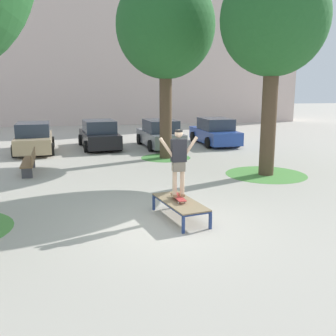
% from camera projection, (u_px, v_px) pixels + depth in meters
% --- Properties ---
extents(ground_plane, '(120.00, 120.00, 0.00)m').
position_uv_depth(ground_plane, '(170.00, 225.00, 9.32)').
color(ground_plane, '#B2AA9E').
extents(building_facade, '(39.07, 4.00, 14.73)m').
position_uv_depth(building_facade, '(78.00, 37.00, 33.06)').
color(building_facade, beige).
rests_on(building_facade, ground).
extents(skate_box, '(1.13, 2.02, 0.46)m').
position_uv_depth(skate_box, '(180.00, 203.00, 9.67)').
color(skate_box, navy).
rests_on(skate_box, ground).
extents(skateboard, '(0.25, 0.81, 0.09)m').
position_uv_depth(skateboard, '(178.00, 197.00, 9.73)').
color(skateboard, '#B23333').
rests_on(skateboard, skate_box).
extents(skater, '(1.00, 0.30, 1.69)m').
position_uv_depth(skater, '(179.00, 159.00, 9.53)').
color(skater, beige).
rests_on(skater, skateboard).
extents(tree_near_right, '(3.78, 3.78, 7.58)m').
position_uv_depth(tree_near_right, '(274.00, 21.00, 13.50)').
color(tree_near_right, brown).
rests_on(tree_near_right, ground).
extents(grass_patch_near_right, '(3.03, 3.03, 0.01)m').
position_uv_depth(grass_patch_near_right, '(266.00, 174.00, 14.65)').
color(grass_patch_near_right, '#519342').
rests_on(grass_patch_near_right, ground).
extents(tree_mid_back, '(4.33, 4.33, 8.13)m').
position_uv_depth(tree_mid_back, '(166.00, 27.00, 16.85)').
color(tree_mid_back, brown).
rests_on(tree_mid_back, ground).
extents(grass_patch_mid_back, '(2.32, 2.32, 0.01)m').
position_uv_depth(grass_patch_mid_back, '(166.00, 158.00, 18.05)').
color(grass_patch_mid_back, '#47893D').
rests_on(grass_patch_mid_back, ground).
extents(car_tan, '(2.16, 4.32, 1.50)m').
position_uv_depth(car_tan, '(34.00, 139.00, 19.45)').
color(car_tan, tan).
rests_on(car_tan, ground).
extents(car_black, '(2.29, 4.37, 1.50)m').
position_uv_depth(car_black, '(99.00, 135.00, 20.81)').
color(car_black, black).
rests_on(car_black, ground).
extents(car_grey, '(2.21, 4.34, 1.50)m').
position_uv_depth(car_grey, '(160.00, 135.00, 21.05)').
color(car_grey, slate).
rests_on(car_grey, ground).
extents(car_blue, '(2.07, 4.27, 1.50)m').
position_uv_depth(car_blue, '(215.00, 132.00, 22.09)').
color(car_blue, '#28479E').
rests_on(car_blue, ground).
extents(park_bench, '(0.62, 2.43, 0.83)m').
position_uv_depth(park_bench, '(30.00, 161.00, 14.89)').
color(park_bench, brown).
rests_on(park_bench, ground).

